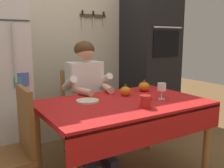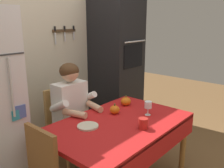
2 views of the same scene
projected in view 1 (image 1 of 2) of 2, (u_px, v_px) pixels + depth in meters
The scene contains 11 objects.
back_wall_assembly at pixel (70, 36), 3.16m from camera, with size 3.70×0.13×2.60m.
wall_oven at pixel (150, 55), 3.43m from camera, with size 0.60×0.64×2.10m.
dining_table at pixel (124, 111), 2.19m from camera, with size 1.40×0.90×0.74m.
chair_behind_person at pixel (80, 107), 2.85m from camera, with size 0.40×0.40×0.93m.
seated_person at pixel (88, 90), 2.65m from camera, with size 0.47×0.55×1.25m.
chair_left_side at pixel (13, 146), 1.83m from camera, with size 0.40×0.40×0.93m.
coffee_mug at pixel (145, 102), 1.98m from camera, with size 0.11×0.09×0.10m.
wine_glass at pixel (162, 88), 2.24m from camera, with size 0.07×0.07×0.15m.
pumpkin_large at pixel (144, 87), 2.59m from camera, with size 0.12×0.12×0.12m.
pumpkin_medium at pixel (125, 91), 2.39m from camera, with size 0.10×0.10×0.11m.
serving_tray at pixel (88, 101), 2.17m from camera, with size 0.19×0.19×0.02m, color beige.
Camera 1 is at (-1.20, -1.66, 1.28)m, focal length 40.96 mm.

